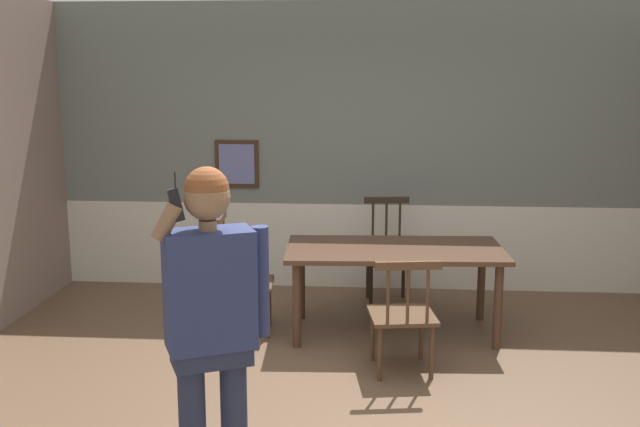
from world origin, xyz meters
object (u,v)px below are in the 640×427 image
Objects in this scene: chair_at_table_head at (242,278)px; dining_table at (395,257)px; chair_near_window at (388,255)px; chair_by_doorway at (403,314)px; person_figure at (212,311)px.

dining_table is at bearing 88.28° from chair_at_table_head.
chair_by_doorway is (0.09, -1.69, -0.02)m from chair_near_window.
dining_table is 2.82m from person_figure.
chair_near_window is at bearing 121.40° from chair_at_table_head.
chair_by_doorway is at bearing 87.76° from chair_near_window.
chair_near_window is 0.98× the size of chair_at_table_head.
dining_table is 1.85× the size of chair_near_window.
dining_table is at bearing 87.70° from chair_near_window.
chair_near_window is 1.70m from chair_by_doorway.
dining_table is 1.32m from chair_at_table_head.
person_figure is (-0.99, -2.62, 0.38)m from dining_table.
chair_at_table_head is 2.64m from person_figure.
chair_at_table_head is at bearing -107.00° from person_figure.
person_figure reaches higher than chair_at_table_head.
chair_near_window is at bearing 92.99° from dining_table.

